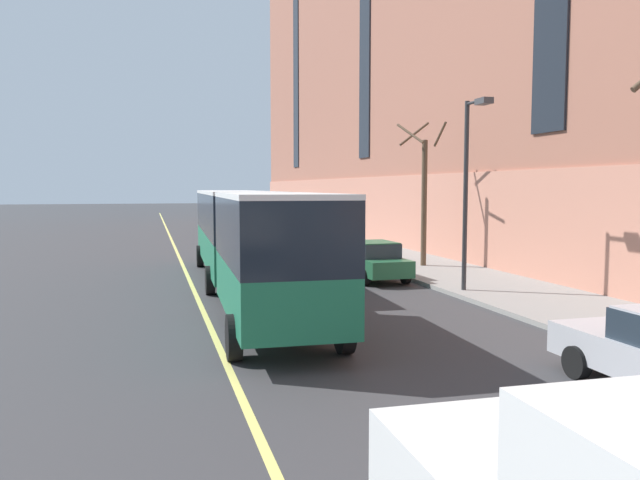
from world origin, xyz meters
TOP-DOWN VIEW (x-y plane):
  - ground_plane at (0.00, 0.00)m, footprint 260.00×260.00m
  - sidewalk at (9.00, 3.00)m, footprint 4.65×160.00m
  - city_bus at (-0.01, 0.91)m, footprint 3.35×19.75m
  - parked_car_silver_0 at (5.56, 22.97)m, footprint 2.04×4.28m
  - parked_car_darkgray_1 at (5.33, 29.83)m, footprint 2.09×4.29m
  - parked_car_silver_2 at (5.61, 9.34)m, footprint 2.11×4.52m
  - parked_car_green_4 at (5.37, 2.79)m, footprint 2.01×4.42m
  - street_tree_mid_block at (8.80, 5.51)m, footprint 1.98×2.12m
  - street_lamp at (7.28, -1.41)m, footprint 0.36×1.48m
  - fire_hydrant at (7.18, 25.75)m, footprint 0.42×0.24m
  - lane_centerline at (-1.71, 3.00)m, footprint 0.16×140.00m

SIDE VIEW (x-z plane):
  - ground_plane at x=0.00m, z-range 0.00..0.00m
  - lane_centerline at x=-1.71m, z-range 0.00..0.01m
  - sidewalk at x=9.00m, z-range 0.00..0.15m
  - fire_hydrant at x=7.18m, z-range 0.13..0.85m
  - parked_car_silver_0 at x=5.56m, z-range 0.00..1.56m
  - parked_car_green_4 at x=5.37m, z-range 0.00..1.56m
  - parked_car_darkgray_1 at x=5.33m, z-range 0.00..1.56m
  - parked_car_silver_2 at x=5.61m, z-range 0.00..1.56m
  - city_bus at x=-0.01m, z-range 0.29..3.85m
  - street_tree_mid_block at x=8.80m, z-range 0.21..6.79m
  - street_lamp at x=7.28m, z-range 0.91..7.37m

